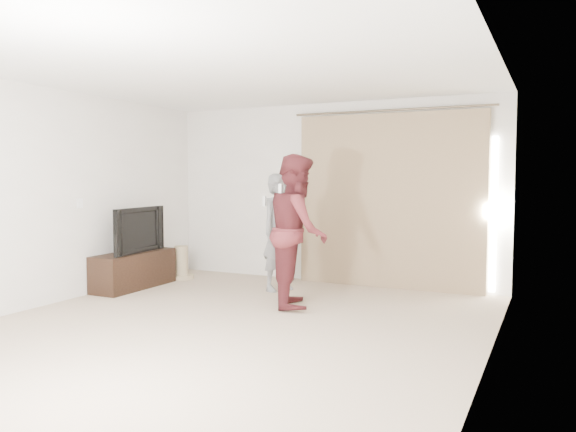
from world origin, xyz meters
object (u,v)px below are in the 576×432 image
Objects in this scene: person_woman at (298,230)px; person_man at (280,232)px; tv at (133,230)px; tv_console at (134,270)px.

person_man is at bearing 129.68° from person_woman.
person_man is at bearing -74.22° from tv.
tv reaches higher than tv_console.
person_woman reaches higher than person_man.
tv_console is 1.20× the size of tv.
person_woman reaches higher than tv_console.
person_woman is at bearing -95.09° from tv.
person_woman is at bearing -50.32° from person_man.
tv_console is 2.58m from person_woman.
person_woman is (2.49, 0.00, 0.65)m from tv_console.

